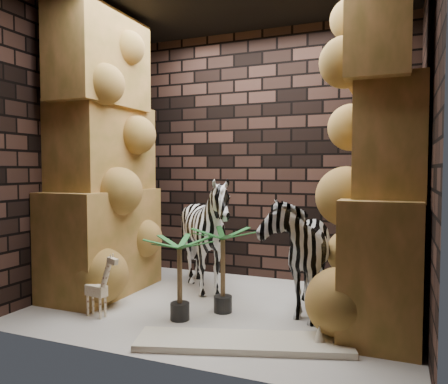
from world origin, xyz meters
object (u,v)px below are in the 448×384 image
at_px(giraffe_toy, 96,283).
at_px(palm_front, 223,270).
at_px(palm_back, 180,278).
at_px(zebra_left, 206,241).
at_px(surfboard, 243,342).
at_px(zebra_right, 298,242).

height_order(giraffe_toy, palm_front, palm_front).
bearing_deg(giraffe_toy, palm_back, 24.13).
xyz_separation_m(zebra_left, surfboard, (0.82, -1.14, -0.54)).
relative_size(giraffe_toy, palm_front, 0.76).
height_order(zebra_right, palm_front, zebra_right).
bearing_deg(zebra_right, zebra_left, 164.26).
distance_m(zebra_left, palm_back, 0.86).
xyz_separation_m(giraffe_toy, surfboard, (1.44, -0.11, -0.28)).
bearing_deg(zebra_left, surfboard, -51.89).
relative_size(zebra_left, palm_front, 1.56).
bearing_deg(giraffe_toy, surfboard, 4.06).
height_order(zebra_left, palm_back, zebra_left).
height_order(giraffe_toy, surfboard, giraffe_toy).
bearing_deg(zebra_left, palm_back, -79.52).
bearing_deg(palm_back, palm_front, 50.24).
bearing_deg(giraffe_toy, zebra_right, 36.49).
bearing_deg(zebra_left, giraffe_toy, -118.46).
distance_m(giraffe_toy, palm_back, 0.77).
xyz_separation_m(palm_front, palm_back, (-0.27, -0.33, -0.03)).
bearing_deg(palm_front, zebra_right, 28.42).
xyz_separation_m(zebra_right, giraffe_toy, (-1.64, -0.88, -0.34)).
bearing_deg(palm_front, palm_back, -129.76).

